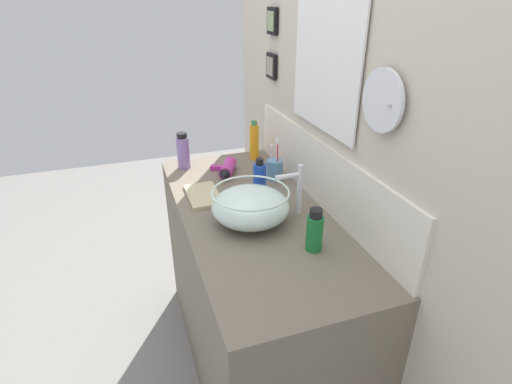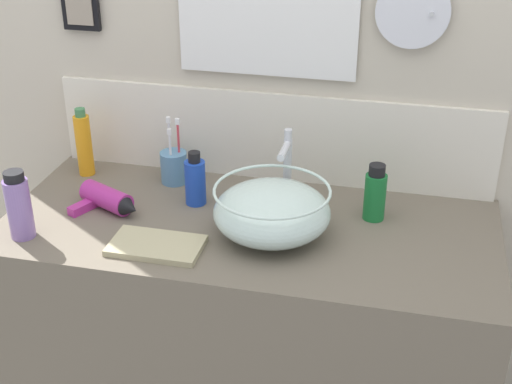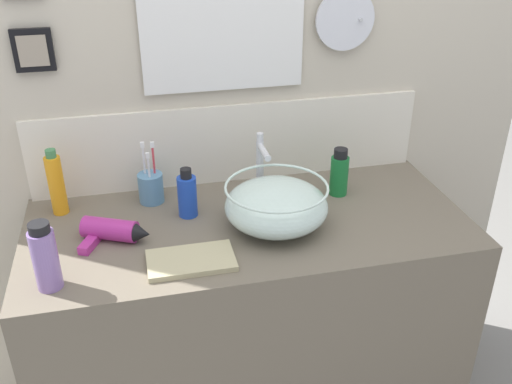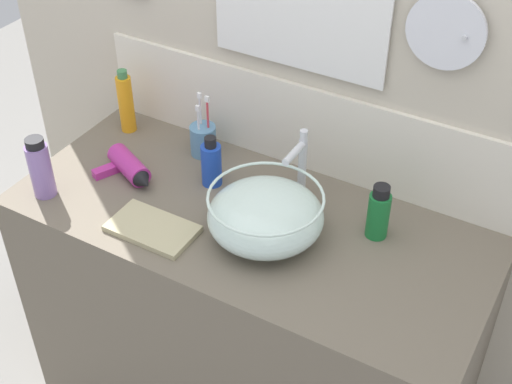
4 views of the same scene
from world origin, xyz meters
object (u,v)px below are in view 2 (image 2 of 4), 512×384
at_px(hair_drier, 108,200).
at_px(toothbrush_cup, 174,166).
at_px(soap_dispenser, 84,144).
at_px(spray_bottle, 375,194).
at_px(lotion_bottle, 19,206).
at_px(hand_towel, 156,246).
at_px(glass_bowl_sink, 272,211).
at_px(shampoo_bottle, 195,181).
at_px(faucet, 287,162).

bearing_deg(hair_drier, toothbrush_cup, 59.79).
bearing_deg(soap_dispenser, spray_bottle, -5.04).
xyz_separation_m(lotion_bottle, hand_towel, (0.36, 0.02, -0.08)).
distance_m(hair_drier, soap_dispenser, 0.26).
bearing_deg(glass_bowl_sink, shampoo_bottle, 153.25).
relative_size(glass_bowl_sink, hand_towel, 1.30).
bearing_deg(hand_towel, toothbrush_cup, 101.96).
height_order(spray_bottle, shampoo_bottle, spray_bottle).
xyz_separation_m(hair_drier, lotion_bottle, (-0.16, -0.18, 0.06)).
relative_size(glass_bowl_sink, faucet, 1.42).
bearing_deg(toothbrush_cup, hand_towel, -78.04).
bearing_deg(soap_dispenser, hair_drier, -51.50).
height_order(glass_bowl_sink, soap_dispenser, soap_dispenser).
xyz_separation_m(spray_bottle, shampoo_bottle, (-0.50, -0.03, -0.00)).
distance_m(toothbrush_cup, soap_dispenser, 0.28).
bearing_deg(lotion_bottle, spray_bottle, 19.06).
bearing_deg(toothbrush_cup, glass_bowl_sink, -34.22).
bearing_deg(soap_dispenser, toothbrush_cup, 1.83).
distance_m(hair_drier, toothbrush_cup, 0.24).
height_order(soap_dispenser, shampoo_bottle, soap_dispenser).
height_order(glass_bowl_sink, shampoo_bottle, shampoo_bottle).
height_order(shampoo_bottle, lotion_bottle, lotion_bottle).
bearing_deg(faucet, spray_bottle, -9.54).
xyz_separation_m(hair_drier, hand_towel, (0.20, -0.16, -0.02)).
distance_m(faucet, soap_dispenser, 0.63).
distance_m(faucet, hand_towel, 0.44).
xyz_separation_m(soap_dispenser, lotion_bottle, (-0.00, -0.38, -0.01)).
relative_size(hair_drier, lotion_bottle, 1.13).
height_order(toothbrush_cup, shampoo_bottle, toothbrush_cup).
relative_size(glass_bowl_sink, spray_bottle, 1.90).
xyz_separation_m(glass_bowl_sink, shampoo_bottle, (-0.25, 0.12, -0.00)).
height_order(soap_dispenser, lotion_bottle, soap_dispenser).
bearing_deg(faucet, soap_dispenser, 176.78).
height_order(spray_bottle, lotion_bottle, lotion_bottle).
bearing_deg(glass_bowl_sink, soap_dispenser, 160.04).
bearing_deg(toothbrush_cup, faucet, -7.23).
xyz_separation_m(shampoo_bottle, hand_towel, (-0.02, -0.26, -0.06)).
relative_size(shampoo_bottle, lotion_bottle, 0.85).
relative_size(hair_drier, hand_towel, 0.90).
relative_size(glass_bowl_sink, hair_drier, 1.45).
bearing_deg(soap_dispenser, hand_towel, -45.18).
bearing_deg(lotion_bottle, shampoo_bottle, 35.87).
distance_m(lotion_bottle, hand_towel, 0.37).
bearing_deg(faucet, hand_towel, -129.80).
height_order(faucet, spray_bottle, faucet).
bearing_deg(lotion_bottle, soap_dispenser, 89.91).
relative_size(toothbrush_cup, spray_bottle, 1.26).
bearing_deg(hand_towel, faucet, 50.20).
bearing_deg(hand_towel, soap_dispenser, 134.82).
relative_size(toothbrush_cup, shampoo_bottle, 1.28).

